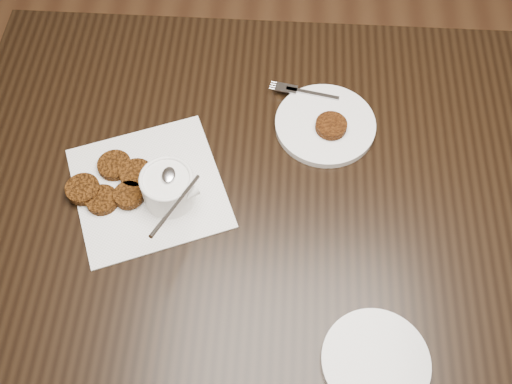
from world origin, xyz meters
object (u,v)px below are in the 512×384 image
(table, at_px, (312,275))
(plate_with_patty, at_px, (326,122))
(sauce_ramekin, at_px, (166,178))
(napkin, at_px, (149,188))
(plate_empty, at_px, (376,361))

(table, xyz_separation_m, plate_with_patty, (-0.00, 0.18, 0.39))
(table, height_order, sauce_ramekin, sauce_ramekin)
(napkin, height_order, plate_empty, plate_empty)
(table, relative_size, napkin, 5.37)
(plate_with_patty, distance_m, plate_empty, 0.51)
(napkin, height_order, sauce_ramekin, sauce_ramekin)
(table, relative_size, plate_with_patty, 7.19)
(table, relative_size, plate_empty, 8.29)
(napkin, bearing_deg, plate_empty, -36.39)
(table, xyz_separation_m, plate_empty, (0.08, -0.32, 0.38))
(sauce_ramekin, relative_size, plate_empty, 0.76)
(table, height_order, plate_empty, plate_empty)
(sauce_ramekin, distance_m, plate_empty, 0.50)
(table, relative_size, sauce_ramekin, 10.98)
(napkin, distance_m, plate_empty, 0.55)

